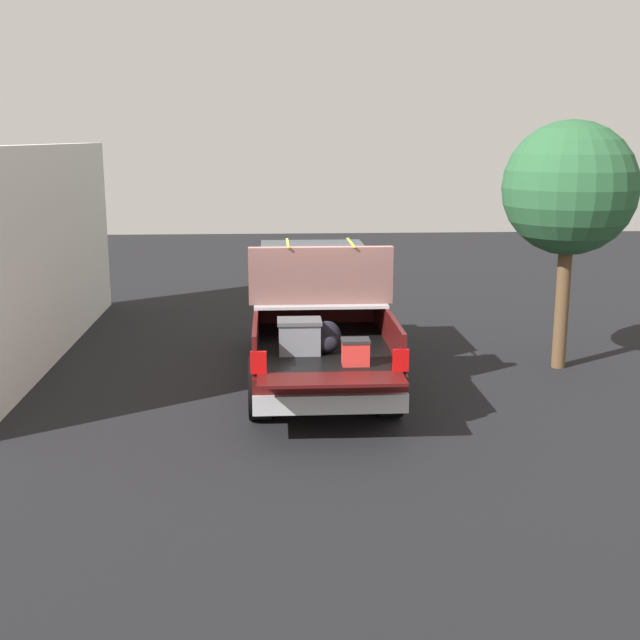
{
  "coord_description": "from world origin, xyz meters",
  "views": [
    {
      "loc": [
        -12.26,
        0.71,
        3.73
      ],
      "look_at": [
        -0.6,
        0.0,
        1.1
      ],
      "focal_mm": 45.67,
      "sensor_mm": 36.0,
      "label": 1
    }
  ],
  "objects": [
    {
      "name": "building_facade",
      "position": [
        1.82,
        4.55,
        1.81
      ],
      "size": [
        8.74,
        0.36,
        3.61
      ],
      "primitive_type": "cube",
      "color": "white",
      "rests_on": "ground_plane"
    },
    {
      "name": "ground_plane",
      "position": [
        0.0,
        0.0,
        0.0
      ],
      "size": [
        40.0,
        40.0,
        0.0
      ],
      "primitive_type": "plane",
      "color": "black"
    },
    {
      "name": "tree_background",
      "position": [
        0.48,
        -4.03,
        2.93
      ],
      "size": [
        2.13,
        2.13,
        4.01
      ],
      "color": "brown",
      "rests_on": "ground_plane"
    },
    {
      "name": "pickup_truck",
      "position": [
        0.39,
        0.0,
        1.0
      ],
      "size": [
        6.05,
        2.06,
        2.23
      ],
      "color": "#470F0F",
      "rests_on": "ground_plane"
    }
  ]
}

